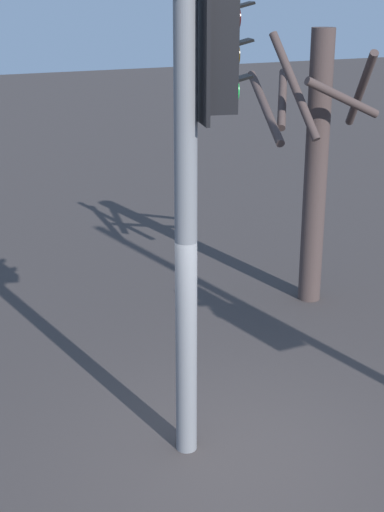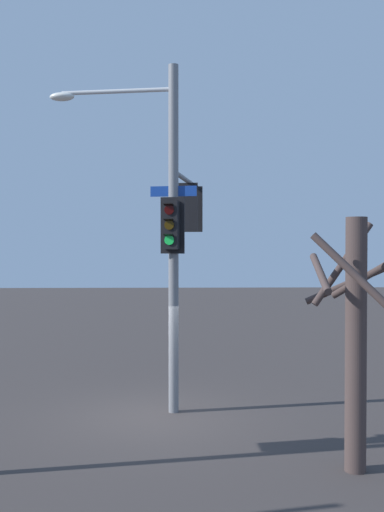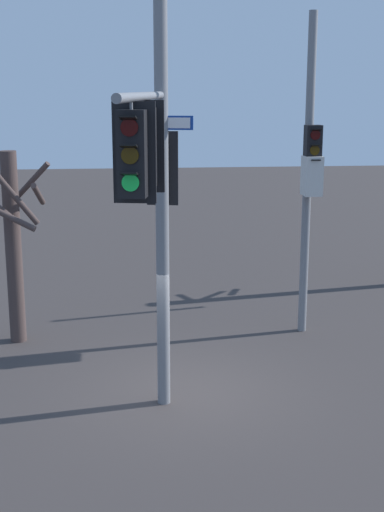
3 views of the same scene
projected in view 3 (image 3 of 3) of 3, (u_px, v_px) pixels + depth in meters
The scene contains 4 objects.
ground_plane at pixel (184, 392), 13.77m from camera, with size 80.00×80.00×0.00m, color #3B3433.
main_signal_pole_assembly at pixel (164, 156), 11.36m from camera, with size 3.80×5.03×8.10m.
secondary_pole_assembly at pixel (310, 172), 16.25m from camera, with size 0.41×0.74×7.42m.
bare_tree_behind_pole at pixel (13, 239), 16.00m from camera, with size 2.00×2.03×4.41m.
Camera 3 is at (1.12, 12.75, 5.74)m, focal length 49.86 mm.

